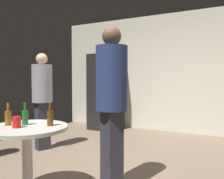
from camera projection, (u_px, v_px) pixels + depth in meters
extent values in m
cube|color=#7A6651|center=(113.00, 172.00, 3.15)|extent=(5.20, 5.20, 0.10)
cube|color=beige|center=(165.00, 73.00, 5.42)|extent=(5.32, 0.06, 2.70)
cube|color=black|center=(106.00, 92.00, 5.68)|extent=(0.70, 0.65, 1.80)
cube|color=#262628|center=(107.00, 89.00, 5.27)|extent=(0.03, 0.03, 0.60)
cylinder|color=beige|center=(28.00, 165.00, 2.34)|extent=(0.10, 0.10, 0.70)
cylinder|color=beige|center=(27.00, 128.00, 2.32)|extent=(0.80, 0.80, 0.03)
cylinder|color=#8C5919|center=(8.00, 118.00, 2.36)|extent=(0.06, 0.06, 0.15)
cylinder|color=#8C5919|center=(8.00, 107.00, 2.36)|extent=(0.02, 0.02, 0.08)
cylinder|color=#593314|center=(50.00, 118.00, 2.34)|extent=(0.06, 0.06, 0.15)
cylinder|color=#593314|center=(50.00, 107.00, 2.34)|extent=(0.02, 0.02, 0.08)
cylinder|color=#26662D|center=(25.00, 118.00, 2.39)|extent=(0.06, 0.06, 0.15)
cylinder|color=#26662D|center=(25.00, 106.00, 2.39)|extent=(0.02, 0.02, 0.08)
cylinder|color=red|center=(17.00, 122.00, 2.25)|extent=(0.08, 0.08, 0.11)
cube|color=#2D2D38|center=(43.00, 126.00, 4.02)|extent=(0.24, 0.27, 0.81)
cylinder|color=gray|center=(42.00, 83.00, 3.99)|extent=(0.45, 0.45, 0.64)
sphere|color=#D8AD8C|center=(42.00, 59.00, 3.97)|extent=(0.19, 0.19, 0.19)
cube|color=#2D2D38|center=(112.00, 150.00, 2.53)|extent=(0.28, 0.26, 0.87)
cylinder|color=navy|center=(112.00, 78.00, 2.50)|extent=(0.47, 0.47, 0.69)
sphere|color=brown|center=(112.00, 36.00, 2.48)|extent=(0.21, 0.21, 0.21)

